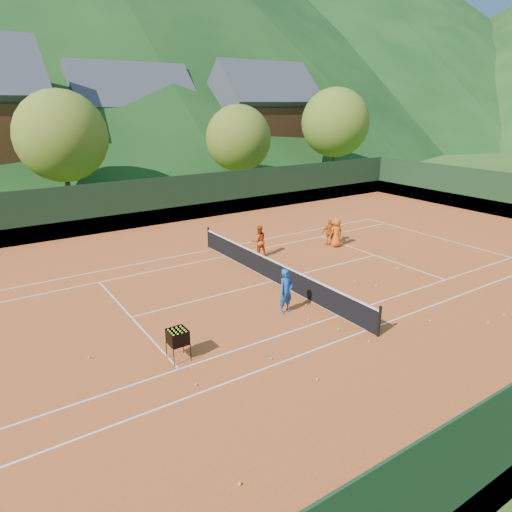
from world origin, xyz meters
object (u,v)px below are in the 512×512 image
student_d (333,231)px  chalet_mid (132,127)px  student_c (336,233)px  ball_hopper (178,337)px  student_a (259,241)px  chalet_right (262,122)px  coach (286,291)px  student_b (330,232)px  tennis_net (274,270)px

student_d → chalet_mid: bearing=-82.9°
student_d → student_c: bearing=66.5°
ball_hopper → chalet_mid: 39.75m
student_a → chalet_right: (18.64, 26.85, 4.42)m
chalet_mid → student_d: bearing=-89.7°
chalet_mid → chalet_right: chalet_right is taller
student_a → chalet_mid: size_ratio=0.13×
coach → chalet_right: chalet_right is taller
student_c → chalet_mid: chalet_mid is taller
coach → ball_hopper: 4.77m
student_b → student_c: student_c is taller
student_d → chalet_mid: size_ratio=0.10×
tennis_net → student_d: bearing=25.0°
student_c → ball_hopper: bearing=31.2°
student_a → student_d: student_a is taller
student_c → chalet_mid: 32.07m
student_d → ball_hopper: 13.90m
student_b → ball_hopper: bearing=51.5°
student_b → student_c: (0.11, -0.40, 0.07)m
ball_hopper → chalet_mid: size_ratio=0.08×
coach → student_b: 8.93m
ball_hopper → chalet_mid: chalet_mid is taller
student_b → tennis_net: 6.22m
coach → ball_hopper: (-4.70, -0.80, -0.11)m
coach → student_b: size_ratio=1.19×
ball_hopper → chalet_right: bearing=52.1°
chalet_right → ball_hopper: bearing=-127.9°
student_d → chalet_mid: 31.44m
student_b → ball_hopper: (-11.81, -6.21, 0.03)m
student_c → ball_hopper: 13.26m
student_a → student_b: 4.32m
student_b → student_d: (0.49, 0.26, -0.07)m
student_d → chalet_mid: (-0.14, 31.14, 4.31)m
coach → student_c: size_ratio=1.08×
chalet_mid → chalet_right: bearing=-15.9°
student_d → ball_hopper: (-12.30, -6.47, 0.09)m
student_a → tennis_net: student_a is taller
student_b → student_d: 0.56m
student_d → chalet_mid: chalet_mid is taller
student_c → chalet_right: (14.25, 27.79, 4.44)m
ball_hopper → student_c: bearing=26.0°
student_d → ball_hopper: student_d is taller
chalet_right → student_c: bearing=-117.1°
student_c → student_d: (0.38, 0.66, -0.14)m
coach → ball_hopper: size_ratio=1.71×
student_c → tennis_net: size_ratio=0.13×
student_c → tennis_net: (-5.75, -2.21, -0.29)m
student_d → tennis_net: (-6.14, -2.86, -0.16)m
student_d → tennis_net: 6.77m
ball_hopper → tennis_net: bearing=30.3°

